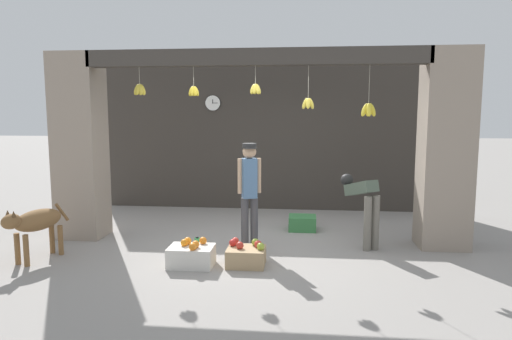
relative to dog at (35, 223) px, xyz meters
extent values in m
plane|color=gray|center=(2.83, 0.94, -0.52)|extent=(60.00, 60.00, 0.00)
cube|color=#38332D|center=(2.83, 3.68, 0.93)|extent=(6.87, 0.12, 2.89)
cube|color=gray|center=(0.05, 1.24, 0.93)|extent=(0.70, 0.60, 2.89)
cube|color=gray|center=(5.62, 1.24, 0.93)|extent=(0.70, 0.60, 2.89)
cube|color=#3D3833|center=(2.83, 1.06, 2.25)|extent=(4.97, 0.24, 0.24)
cylinder|color=#B2AD99|center=(1.13, 1.03, 2.01)|extent=(0.01, 0.01, 0.25)
ellipsoid|color=gold|center=(1.17, 1.03, 1.80)|extent=(0.12, 0.06, 0.18)
ellipsoid|color=gold|center=(1.16, 1.06, 1.80)|extent=(0.10, 0.11, 0.19)
ellipsoid|color=gold|center=(1.12, 1.07, 1.80)|extent=(0.08, 0.12, 0.19)
ellipsoid|color=gold|center=(1.09, 1.05, 1.80)|extent=(0.12, 0.09, 0.19)
ellipsoid|color=gold|center=(1.09, 1.01, 1.80)|extent=(0.12, 0.09, 0.19)
ellipsoid|color=gold|center=(1.12, 0.98, 1.80)|extent=(0.08, 0.12, 0.19)
ellipsoid|color=gold|center=(1.16, 0.99, 1.80)|extent=(0.10, 0.11, 0.19)
cylinder|color=#B2AD99|center=(1.95, 1.03, 1.99)|extent=(0.01, 0.01, 0.29)
ellipsoid|color=yellow|center=(1.99, 1.03, 1.77)|extent=(0.10, 0.06, 0.16)
ellipsoid|color=yellow|center=(1.97, 1.06, 1.77)|extent=(0.09, 0.10, 0.17)
ellipsoid|color=yellow|center=(1.94, 1.07, 1.77)|extent=(0.07, 0.10, 0.16)
ellipsoid|color=yellow|center=(1.91, 1.05, 1.77)|extent=(0.10, 0.08, 0.17)
ellipsoid|color=yellow|center=(1.91, 1.02, 1.77)|extent=(0.10, 0.08, 0.17)
ellipsoid|color=yellow|center=(1.94, 0.99, 1.77)|extent=(0.07, 0.10, 0.16)
ellipsoid|color=yellow|center=(1.97, 1.00, 1.77)|extent=(0.09, 0.10, 0.17)
cylinder|color=#B2AD99|center=(2.86, 1.02, 2.00)|extent=(0.01, 0.01, 0.26)
ellipsoid|color=yellow|center=(2.90, 1.02, 1.80)|extent=(0.11, 0.06, 0.16)
ellipsoid|color=yellow|center=(2.88, 1.05, 1.80)|extent=(0.09, 0.10, 0.17)
ellipsoid|color=yellow|center=(2.85, 1.06, 1.80)|extent=(0.07, 0.11, 0.17)
ellipsoid|color=yellow|center=(2.82, 1.03, 1.80)|extent=(0.11, 0.08, 0.17)
ellipsoid|color=yellow|center=(2.82, 1.00, 1.80)|extent=(0.11, 0.08, 0.17)
ellipsoid|color=yellow|center=(2.85, 0.98, 1.80)|extent=(0.07, 0.11, 0.17)
ellipsoid|color=yellow|center=(2.88, 0.98, 1.80)|extent=(0.09, 0.10, 0.17)
cylinder|color=#B2AD99|center=(3.62, 1.08, 1.90)|extent=(0.01, 0.01, 0.46)
ellipsoid|color=yellow|center=(3.66, 1.08, 1.59)|extent=(0.12, 0.06, 0.18)
ellipsoid|color=yellow|center=(3.62, 1.12, 1.59)|extent=(0.06, 0.12, 0.18)
ellipsoid|color=yellow|center=(3.57, 1.08, 1.59)|extent=(0.12, 0.06, 0.18)
ellipsoid|color=yellow|center=(3.62, 1.04, 1.59)|extent=(0.06, 0.12, 0.18)
cylinder|color=#B2AD99|center=(4.48, 1.05, 1.86)|extent=(0.01, 0.01, 0.54)
ellipsoid|color=yellow|center=(4.53, 1.05, 1.50)|extent=(0.14, 0.07, 0.21)
ellipsoid|color=yellow|center=(4.48, 1.10, 1.50)|extent=(0.07, 0.14, 0.21)
ellipsoid|color=yellow|center=(4.42, 1.05, 1.50)|extent=(0.14, 0.07, 0.21)
ellipsoid|color=yellow|center=(4.48, 1.00, 1.50)|extent=(0.07, 0.14, 0.21)
ellipsoid|color=brown|center=(0.02, 0.04, 0.03)|extent=(0.51, 0.77, 0.29)
cylinder|color=brown|center=(0.00, -0.24, -0.31)|extent=(0.07, 0.07, 0.42)
cylinder|color=brown|center=(-0.16, -0.18, -0.31)|extent=(0.07, 0.07, 0.42)
cylinder|color=brown|center=(0.19, 0.27, -0.31)|extent=(0.07, 0.07, 0.42)
cylinder|color=brown|center=(0.03, 0.33, -0.31)|extent=(0.07, 0.07, 0.42)
ellipsoid|color=brown|center=(-0.12, -0.32, 0.09)|extent=(0.26, 0.31, 0.19)
cone|color=brown|center=(-0.06, -0.34, 0.19)|extent=(0.06, 0.06, 0.08)
cone|color=brown|center=(-0.17, -0.30, 0.19)|extent=(0.06, 0.06, 0.08)
cylinder|color=brown|center=(0.15, 0.41, 0.06)|extent=(0.12, 0.22, 0.29)
cylinder|color=#424247|center=(2.86, 0.83, -0.14)|extent=(0.11, 0.11, 0.76)
cylinder|color=#424247|center=(2.73, 0.79, -0.14)|extent=(0.11, 0.11, 0.76)
cube|color=#4C7099|center=(2.79, 0.81, 0.53)|extent=(0.24, 0.22, 0.57)
cylinder|color=tan|center=(2.93, 0.85, 0.56)|extent=(0.06, 0.06, 0.50)
cylinder|color=tan|center=(2.66, 0.77, 0.56)|extent=(0.06, 0.06, 0.50)
sphere|color=tan|center=(2.79, 0.81, 0.91)|extent=(0.20, 0.20, 0.20)
cylinder|color=#2D2D2D|center=(2.79, 0.81, 0.99)|extent=(0.20, 0.20, 0.07)
cube|color=#2D2D2D|center=(2.82, 0.72, 0.96)|extent=(0.19, 0.16, 0.01)
cylinder|color=#6B665B|center=(4.49, 0.91, -0.12)|extent=(0.11, 0.11, 0.80)
cylinder|color=#6B665B|center=(4.61, 0.97, -0.12)|extent=(0.11, 0.11, 0.80)
cube|color=#4C5B4C|center=(4.42, 1.18, 0.35)|extent=(0.48, 0.62, 0.31)
sphere|color=black|center=(4.24, 1.50, 0.42)|extent=(0.19, 0.19, 0.19)
cube|color=silver|center=(2.13, -0.01, -0.39)|extent=(0.58, 0.41, 0.26)
sphere|color=orange|center=(2.20, -0.05, -0.22)|extent=(0.10, 0.10, 0.10)
sphere|color=orange|center=(2.06, 0.10, -0.22)|extent=(0.10, 0.10, 0.10)
sphere|color=orange|center=(2.25, 0.13, -0.22)|extent=(0.10, 0.10, 0.10)
sphere|color=orange|center=(2.03, 0.01, -0.22)|extent=(0.10, 0.10, 0.10)
sphere|color=orange|center=(2.19, -0.15, -0.22)|extent=(0.10, 0.10, 0.10)
cube|color=tan|center=(2.83, 0.09, -0.40)|extent=(0.49, 0.43, 0.23)
sphere|color=red|center=(2.76, 0.06, -0.25)|extent=(0.10, 0.10, 0.10)
sphere|color=#99B238|center=(3.03, 0.04, -0.25)|extent=(0.10, 0.10, 0.10)
sphere|color=red|center=(2.65, 0.16, -0.25)|extent=(0.10, 0.10, 0.10)
sphere|color=#99B238|center=(2.94, 0.22, -0.25)|extent=(0.10, 0.10, 0.10)
sphere|color=red|center=(2.99, 0.14, -0.25)|extent=(0.10, 0.10, 0.10)
sphere|color=red|center=(2.67, 0.25, -0.25)|extent=(0.10, 0.10, 0.10)
cube|color=#387A42|center=(3.56, 1.98, -0.40)|extent=(0.46, 0.40, 0.24)
cylinder|color=#38934C|center=(2.06, 0.60, -0.42)|extent=(0.08, 0.08, 0.20)
cylinder|color=black|center=(2.06, 0.60, -0.31)|extent=(0.04, 0.04, 0.02)
cylinder|color=black|center=(1.72, 3.61, 1.65)|extent=(0.32, 0.01, 0.32)
cylinder|color=white|center=(1.72, 3.60, 1.65)|extent=(0.30, 0.02, 0.30)
cube|color=black|center=(1.72, 3.58, 1.69)|extent=(0.01, 0.01, 0.09)
cube|color=black|center=(1.76, 3.58, 1.65)|extent=(0.12, 0.01, 0.01)
camera|label=1|loc=(3.56, -5.62, 1.47)|focal=32.00mm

